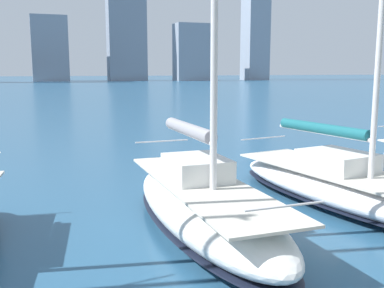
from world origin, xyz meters
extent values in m
cube|color=#8A94A3|center=(-79.37, -156.07, 25.33)|extent=(8.65, 8.43, 50.66)
cube|color=#85909F|center=(-52.90, -155.07, 10.26)|extent=(12.53, 7.74, 20.53)
cube|color=gray|center=(-30.12, -161.27, 15.78)|extent=(13.62, 7.06, 31.55)
cube|color=#8A94A4|center=(-3.50, -165.38, 11.25)|extent=(12.28, 10.01, 22.50)
ellipsoid|color=white|center=(-5.20, -7.27, 0.46)|extent=(4.10, 9.48, 0.91)
ellipsoid|color=black|center=(-5.20, -7.27, 0.21)|extent=(4.12, 9.53, 0.10)
cube|color=beige|center=(-5.20, -7.27, 0.94)|extent=(3.45, 8.32, 0.06)
cube|color=silver|center=(-5.11, -7.81, 1.25)|extent=(1.91, 2.25, 0.55)
cylinder|color=silver|center=(-5.00, -8.49, 2.02)|extent=(0.73, 3.82, 0.12)
cylinder|color=#19606B|center=(-5.00, -8.49, 2.14)|extent=(0.88, 3.55, 0.32)
cylinder|color=silver|center=(-4.55, -11.34, 1.46)|extent=(1.99, 0.36, 0.04)
ellipsoid|color=white|center=(-0.36, -6.63, 0.60)|extent=(2.32, 7.93, 1.19)
ellipsoid|color=black|center=(-0.36, -6.63, 0.27)|extent=(2.33, 7.97, 0.10)
cube|color=beige|center=(-0.36, -6.63, 1.22)|extent=(1.90, 6.98, 0.06)
cube|color=silver|center=(-0.36, -7.10, 1.53)|extent=(1.37, 1.75, 0.55)
cylinder|color=silver|center=(-0.35, -7.70, 2.30)|extent=(0.14, 3.33, 0.12)
cylinder|color=gray|center=(-0.35, -7.70, 2.42)|extent=(0.34, 3.06, 0.32)
cylinder|color=silver|center=(-0.38, -2.99, 1.74)|extent=(1.47, 0.05, 0.04)
cylinder|color=silver|center=(-0.34, -10.19, 1.74)|extent=(1.70, 0.05, 0.04)
camera|label=1|loc=(3.43, 3.15, 3.94)|focal=42.00mm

